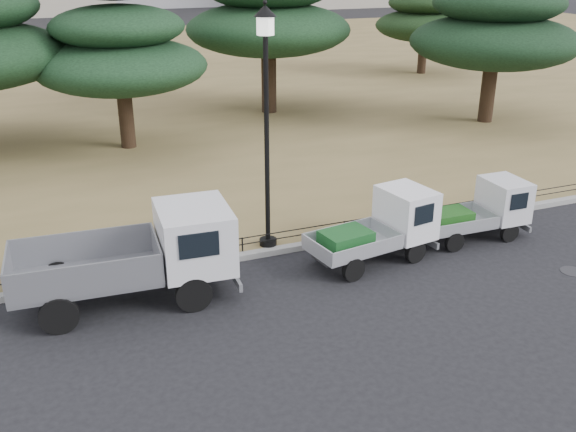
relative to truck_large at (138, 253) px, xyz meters
name	(u,v)px	position (x,y,z in m)	size (l,w,h in m)	color
ground	(320,297)	(3.88, -1.47, -1.19)	(220.00, 220.00, 0.00)	black
lawn	(123,76)	(3.88, 29.13, -1.11)	(120.00, 56.00, 0.15)	olive
curb	(280,250)	(3.88, 1.13, -1.11)	(120.00, 0.25, 0.16)	gray
truck_large	(138,253)	(0.00, 0.00, 0.00)	(4.99, 2.23, 2.13)	black
truck_kei_front	(381,227)	(6.20, -0.17, -0.30)	(3.55, 1.92, 1.79)	black
truck_kei_rear	(480,210)	(9.50, 0.03, -0.38)	(3.09, 1.37, 1.61)	black
street_lamp	(266,90)	(3.66, 1.43, 3.16)	(0.56, 0.56, 6.21)	black
pipe_fence	(278,236)	(3.88, 1.28, -0.75)	(38.00, 0.04, 0.40)	black
manhole	(572,271)	(10.38, -2.67, -1.18)	(0.60, 0.60, 0.01)	#2D2D30
pine_center_left	(119,48)	(1.66, 12.40, 2.89)	(6.68, 6.68, 6.80)	black
pine_center_right	(268,11)	(9.12, 16.08, 3.75)	(7.79, 7.79, 8.27)	black
pine_east_near	(496,24)	(17.85, 10.52, 3.35)	(7.51, 7.51, 7.59)	black
pine_east_far	(425,15)	(22.16, 22.64, 2.59)	(6.26, 6.26, 6.29)	black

